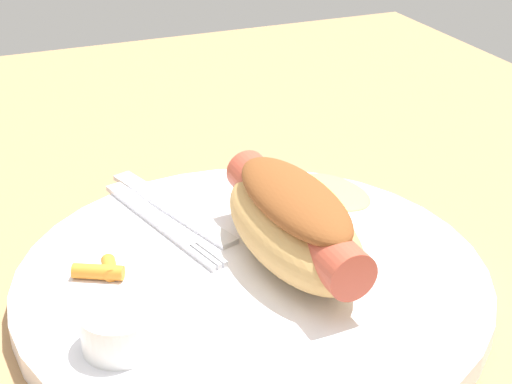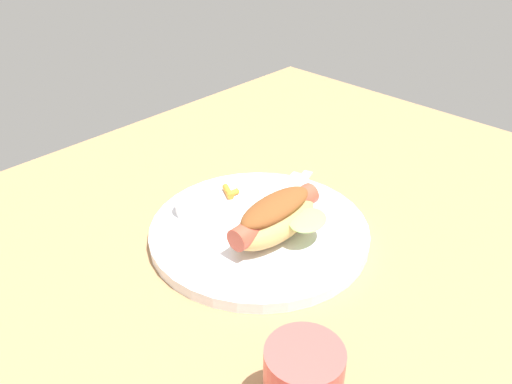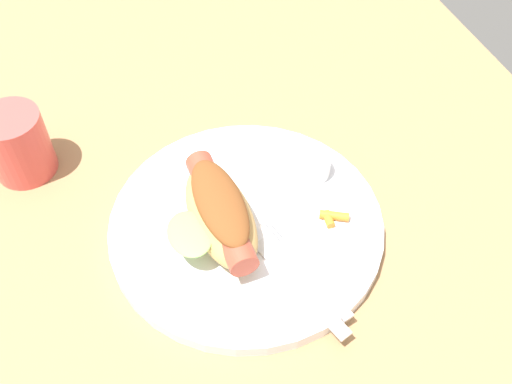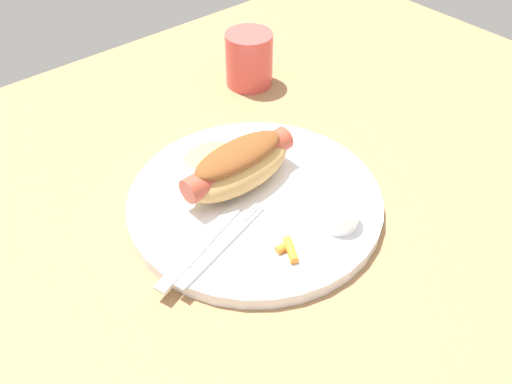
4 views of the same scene
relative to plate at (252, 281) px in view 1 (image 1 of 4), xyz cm
name	(u,v)px [view 1 (image 1 of 4)]	position (x,y,z in cm)	size (l,w,h in cm)	color
ground_plane	(283,318)	(-2.27, -1.14, -1.70)	(120.00, 90.00, 1.80)	#9E754C
plate	(252,281)	(0.00, 0.00, 0.00)	(30.05, 30.05, 1.60)	white
hot_dog	(294,221)	(0.12, -2.93, 3.76)	(15.17, 9.75, 5.68)	tan
sauce_ramekin	(120,329)	(-4.17, 9.45, 1.97)	(4.27, 4.27, 2.35)	white
fork	(159,221)	(8.06, 3.76, 1.00)	(14.06, 4.85, 0.40)	silver
knife	(172,207)	(9.75, 2.36, 0.98)	(13.74, 1.40, 0.36)	silver
carrot_garnish	(102,270)	(2.95, 8.92, 1.28)	(2.40, 3.28, 0.97)	orange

